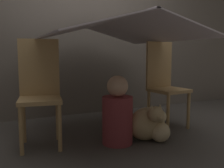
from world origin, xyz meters
TOP-DOWN VIEW (x-y plane):
  - ground_plane at (0.00, 0.00)m, footprint 8.80×8.80m
  - wall_back at (0.00, 1.27)m, footprint 7.00×0.05m
  - chair_left at (-0.71, 0.26)m, footprint 0.43×0.43m
  - chair_right at (0.71, 0.26)m, footprint 0.41×0.41m
  - sheet_canopy at (0.00, 0.18)m, footprint 1.44×1.57m
  - person_front at (-0.04, -0.03)m, footprint 0.29×0.29m
  - dog at (0.26, -0.09)m, footprint 0.39×0.38m
  - floor_cushion at (0.29, 0.28)m, footprint 0.41×0.33m
  - plush_toy at (0.35, -0.17)m, footprint 0.20×0.20m

SIDE VIEW (x-z plane):
  - ground_plane at x=0.00m, z-range 0.00..0.00m
  - floor_cushion at x=0.29m, z-range 0.00..0.10m
  - plush_toy at x=0.35m, z-range -0.03..0.28m
  - dog at x=0.26m, z-range -0.01..0.37m
  - person_front at x=-0.04m, z-range -0.04..0.61m
  - chair_left at x=-0.71m, z-range 0.03..1.03m
  - chair_right at x=0.71m, z-range 0.03..1.03m
  - sheet_canopy at x=0.00m, z-range 0.99..1.19m
  - wall_back at x=0.00m, z-range 0.00..2.50m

